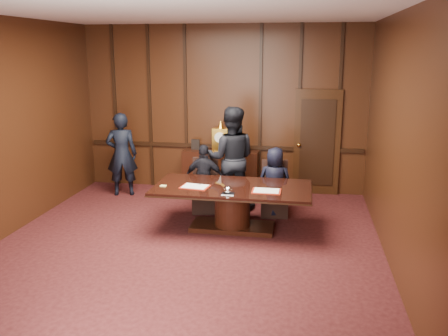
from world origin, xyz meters
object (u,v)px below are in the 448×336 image
sideboard (221,170)px  witness_right (231,158)px  signatory_right (275,182)px  conference_table (232,200)px  signatory_left (205,179)px  witness_left (122,154)px

sideboard → witness_right: (0.39, -1.04, 0.49)m
sideboard → signatory_right: size_ratio=1.25×
signatory_right → conference_table: bearing=54.4°
signatory_left → signatory_right: 1.30m
signatory_left → signatory_right: (1.30, 0.00, -0.00)m
witness_left → signatory_left: bearing=141.5°
sideboard → signatory_left: bearing=-92.5°
signatory_left → witness_left: (-1.92, 0.78, 0.23)m
sideboard → conference_table: 2.24m
signatory_left → witness_right: size_ratio=0.66×
witness_left → signatory_right: bearing=150.0°
signatory_left → witness_right: witness_right is taller
signatory_right → witness_left: 3.32m
sideboard → witness_right: witness_right is taller
witness_right → witness_left: bearing=-16.2°
signatory_left → witness_left: size_ratio=0.74×
sideboard → conference_table: sideboard is taller
sideboard → conference_table: (0.59, -2.16, 0.02)m
conference_table → witness_left: size_ratio=1.51×
conference_table → signatory_left: signatory_left is taller
sideboard → witness_left: witness_left is taller
conference_table → witness_right: 1.23m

